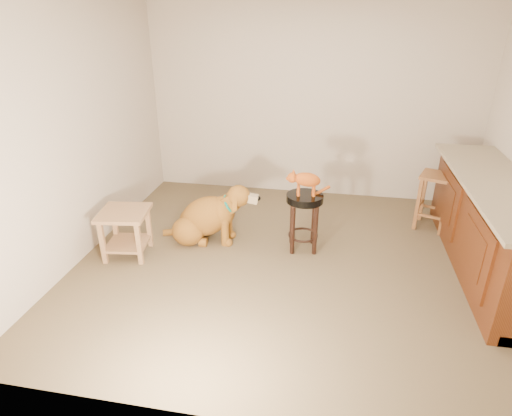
% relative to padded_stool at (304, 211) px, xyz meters
% --- Properties ---
extents(floor, '(4.50, 4.00, 0.01)m').
position_rel_padded_stool_xyz_m(floor, '(-0.07, -0.33, -0.46)').
color(floor, brown).
rests_on(floor, ground).
extents(room_shell, '(4.54, 4.04, 2.62)m').
position_rel_padded_stool_xyz_m(room_shell, '(-0.07, -0.33, 1.21)').
color(room_shell, '#BFAF9A').
rests_on(room_shell, ground).
extents(cabinet_run, '(0.70, 2.56, 0.94)m').
position_rel_padded_stool_xyz_m(cabinet_run, '(1.88, -0.03, -0.02)').
color(cabinet_run, '#51240E').
rests_on(cabinet_run, ground).
extents(padded_stool, '(0.40, 0.40, 0.65)m').
position_rel_padded_stool_xyz_m(padded_stool, '(0.00, 0.00, 0.00)').
color(padded_stool, black).
rests_on(padded_stool, ground).
extents(wood_stool, '(0.48, 0.48, 0.69)m').
position_rel_padded_stool_xyz_m(wood_stool, '(1.50, 0.80, -0.11)').
color(wood_stool, brown).
rests_on(wood_stool, ground).
extents(side_table, '(0.56, 0.56, 0.52)m').
position_rel_padded_stool_xyz_m(side_table, '(-1.86, -0.48, -0.12)').
color(side_table, '#9C7048').
rests_on(side_table, ground).
extents(golden_retriever, '(1.19, 0.58, 0.75)m').
position_rel_padded_stool_xyz_m(golden_retriever, '(-1.11, 0.00, -0.18)').
color(golden_retriever, brown).
rests_on(golden_retriever, ground).
extents(tabby_kitten, '(0.47, 0.23, 0.30)m').
position_rel_padded_stool_xyz_m(tabby_kitten, '(-0.01, -0.00, 0.35)').
color(tabby_kitten, '#9F420F').
rests_on(tabby_kitten, padded_stool).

